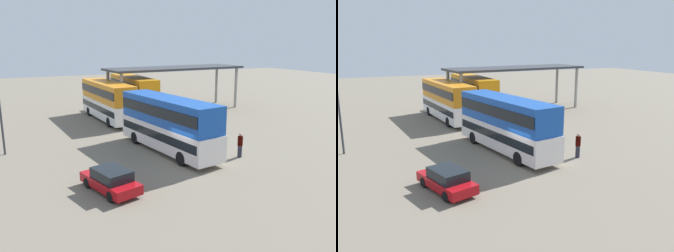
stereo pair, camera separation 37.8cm
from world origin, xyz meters
TOP-DOWN VIEW (x-y plane):
  - ground_plane at (0.00, 0.00)m, footprint 140.00×140.00m
  - double_decker_main at (0.14, 3.52)m, footprint 3.91×10.64m
  - parked_hatchback at (-6.05, -1.78)m, footprint 2.68×4.36m
  - double_decker_near_canopy at (-0.77, 16.41)m, footprint 3.23×10.62m
  - double_decker_mid_row at (3.04, 18.84)m, footprint 2.56×10.64m
  - depot_canopy at (8.24, 18.05)m, footprint 17.25×6.38m
  - pedestrian_waiting at (4.24, -0.09)m, footprint 0.38×0.38m

SIDE VIEW (x-z plane):
  - ground_plane at x=0.00m, z-range 0.00..0.00m
  - parked_hatchback at x=-6.05m, z-range 0.00..1.35m
  - pedestrian_waiting at x=4.24m, z-range 0.01..1.84m
  - double_decker_near_canopy at x=-0.77m, z-range 0.20..4.29m
  - double_decker_main at x=0.14m, z-range 0.20..4.39m
  - double_decker_mid_row at x=3.04m, z-range 0.20..4.53m
  - depot_canopy at x=8.24m, z-range 2.25..7.56m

